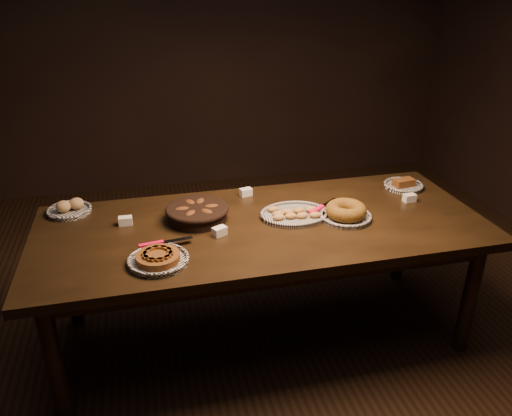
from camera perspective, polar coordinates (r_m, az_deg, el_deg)
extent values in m
plane|color=black|center=(3.09, 0.70, -14.24)|extent=(5.00, 5.00, 0.00)
cube|color=black|center=(2.69, 0.78, -2.22)|extent=(2.40, 1.00, 0.05)
cylinder|color=black|center=(2.56, -22.05, -16.09)|extent=(0.08, 0.08, 0.70)
cylinder|color=black|center=(3.02, 23.23, -9.38)|extent=(0.08, 0.08, 0.70)
cylinder|color=black|center=(3.17, -20.51, -7.14)|extent=(0.08, 0.08, 0.70)
cylinder|color=black|center=(3.55, 16.31, -2.86)|extent=(0.08, 0.08, 0.70)
torus|color=white|center=(2.36, -11.11, -5.72)|extent=(0.29, 0.29, 0.02)
cylinder|color=#44280D|center=(2.35, -11.13, -5.54)|extent=(0.22, 0.22, 0.03)
cube|color=#582F0F|center=(2.35, -9.83, -4.88)|extent=(0.03, 0.07, 0.01)
cube|color=#582F0F|center=(2.37, -10.23, -4.54)|extent=(0.06, 0.07, 0.01)
cube|color=#582F0F|center=(2.39, -10.97, -4.41)|extent=(0.07, 0.03, 0.01)
cube|color=#582F0F|center=(2.39, -11.78, -4.54)|extent=(0.07, 0.05, 0.01)
cube|color=#582F0F|center=(2.37, -12.37, -4.87)|extent=(0.05, 0.07, 0.01)
cube|color=#582F0F|center=(2.34, -12.52, -5.29)|extent=(0.03, 0.07, 0.01)
cube|color=#582F0F|center=(2.31, -12.14, -5.64)|extent=(0.06, 0.07, 0.01)
cube|color=#582F0F|center=(2.29, -11.38, -5.79)|extent=(0.07, 0.03, 0.01)
cube|color=#582F0F|center=(2.30, -10.53, -5.66)|extent=(0.07, 0.05, 0.01)
cube|color=#582F0F|center=(2.32, -9.94, -5.31)|extent=(0.05, 0.07, 0.01)
cube|color=#FF0C41|center=(2.46, -11.87, -4.09)|extent=(0.12, 0.04, 0.02)
cube|color=silver|center=(2.48, -8.94, -3.64)|extent=(0.15, 0.05, 0.00)
torus|color=black|center=(2.75, 4.40, -0.58)|extent=(0.31, 0.31, 0.02)
ellipsoid|color=olive|center=(2.68, 2.60, -1.05)|extent=(0.07, 0.04, 0.03)
ellipsoid|color=olive|center=(2.70, 3.99, -0.89)|extent=(0.07, 0.04, 0.03)
ellipsoid|color=olive|center=(2.71, 5.29, -0.83)|extent=(0.07, 0.05, 0.03)
ellipsoid|color=olive|center=(2.72, 6.78, -0.77)|extent=(0.07, 0.05, 0.03)
ellipsoid|color=olive|center=(2.72, 2.55, -0.67)|extent=(0.07, 0.05, 0.03)
ellipsoid|color=olive|center=(2.74, 3.65, -0.44)|extent=(0.07, 0.06, 0.03)
ellipsoid|color=olive|center=(2.76, 4.94, -0.27)|extent=(0.07, 0.05, 0.03)
ellipsoid|color=olive|center=(2.78, 6.32, -0.14)|extent=(0.07, 0.04, 0.03)
ellipsoid|color=olive|center=(2.77, 1.98, -0.13)|extent=(0.07, 0.05, 0.03)
torus|color=black|center=(2.76, 10.20, -0.82)|extent=(0.28, 0.28, 0.02)
torus|color=brown|center=(2.75, 10.25, -0.25)|extent=(0.23, 0.23, 0.08)
cube|color=#FF0C41|center=(2.78, 6.96, -0.19)|extent=(0.11, 0.09, 0.02)
cube|color=silver|center=(2.88, 8.39, 0.59)|extent=(0.14, 0.11, 0.00)
cylinder|color=black|center=(2.71, -6.72, -0.61)|extent=(0.36, 0.36, 0.08)
torus|color=black|center=(2.70, -6.74, -0.11)|extent=(0.34, 0.34, 0.03)
ellipsoid|color=#34190A|center=(2.71, -5.08, -0.05)|extent=(0.10, 0.06, 0.05)
ellipsoid|color=#34190A|center=(2.77, -6.37, 0.52)|extent=(0.09, 0.11, 0.05)
ellipsoid|color=#34190A|center=(2.77, -7.50, 0.41)|extent=(0.09, 0.11, 0.05)
ellipsoid|color=#34190A|center=(2.69, -8.40, -0.35)|extent=(0.10, 0.06, 0.05)
ellipsoid|color=#34190A|center=(2.64, -7.47, -0.87)|extent=(0.10, 0.12, 0.05)
ellipsoid|color=#34190A|center=(2.65, -5.60, -0.67)|extent=(0.10, 0.12, 0.05)
torus|color=white|center=(2.97, -20.58, -0.16)|extent=(0.24, 0.24, 0.02)
ellipsoid|color=tan|center=(2.96, -21.16, 0.16)|extent=(0.08, 0.08, 0.07)
ellipsoid|color=tan|center=(2.97, -19.84, 0.48)|extent=(0.08, 0.08, 0.07)
torus|color=black|center=(3.25, 16.50, 2.58)|extent=(0.24, 0.24, 0.02)
cube|color=#44280D|center=(3.24, 16.53, 2.82)|extent=(0.13, 0.09, 0.04)
cube|color=white|center=(2.55, -4.18, -2.66)|extent=(0.08, 0.07, 0.04)
cube|color=white|center=(3.00, -1.16, 1.83)|extent=(0.08, 0.06, 0.04)
cube|color=white|center=(2.75, 11.01, -0.92)|extent=(0.08, 0.07, 0.04)
cube|color=white|center=(2.74, -14.70, -1.43)|extent=(0.07, 0.05, 0.04)
cube|color=white|center=(3.05, 17.14, 1.11)|extent=(0.07, 0.05, 0.04)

